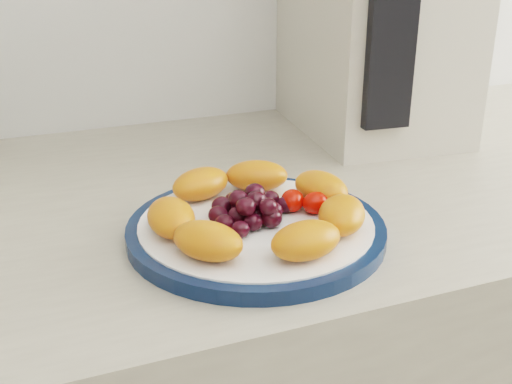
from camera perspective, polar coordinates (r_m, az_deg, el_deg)
name	(u,v)px	position (r m, az deg, el deg)	size (l,w,h in m)	color
plate_rim	(256,230)	(0.66, 0.00, -3.41)	(0.26, 0.26, 0.01)	#0D1E3D
plate_face	(256,229)	(0.66, 0.00, -3.33)	(0.24, 0.24, 0.02)	white
appliance_body	(376,9)	(0.99, 10.59, 15.69)	(0.21, 0.29, 0.36)	beige
appliance_panel	(392,21)	(0.83, 12.02, 14.63)	(0.06, 0.02, 0.27)	black
fruit_plate	(261,206)	(0.65, 0.44, -1.29)	(0.23, 0.23, 0.03)	#D05713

